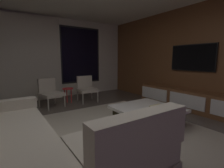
{
  "coord_description": "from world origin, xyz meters",
  "views": [
    {
      "loc": [
        -1.21,
        -2.13,
        1.31
      ],
      "look_at": [
        1.09,
        1.23,
        0.69
      ],
      "focal_mm": 26.27,
      "sensor_mm": 36.0,
      "label": 1
    }
  ],
  "objects": [
    {
      "name": "accent_chair_near_window",
      "position": [
        0.99,
        2.52,
        0.43
      ],
      "size": [
        0.59,
        0.6,
        0.78
      ],
      "color": "#B2ADA0",
      "rests_on": "floor"
    },
    {
      "name": "coffee_table",
      "position": [
        1.15,
        0.07,
        0.19
      ],
      "size": [
        1.16,
        1.16,
        0.36
      ],
      "color": "black",
      "rests_on": "floor"
    },
    {
      "name": "sectional_couch",
      "position": [
        -0.9,
        -0.17,
        0.29
      ],
      "size": [
        1.98,
        2.5,
        0.82
      ],
      "color": "#A49C8C",
      "rests_on": "floor"
    },
    {
      "name": "accent_chair_by_curtain",
      "position": [
        -0.13,
        2.5,
        0.43
      ],
      "size": [
        0.67,
        0.68,
        0.78
      ],
      "color": "#B2ADA0",
      "rests_on": "floor"
    },
    {
      "name": "area_rug",
      "position": [
        0.35,
        -0.1,
        0.01
      ],
      "size": [
        3.2,
        3.8,
        0.01
      ],
      "primitive_type": "cube",
      "color": "#ADA391",
      "rests_on": "floor"
    },
    {
      "name": "side_stool",
      "position": [
        0.4,
        2.56,
        0.37
      ],
      "size": [
        0.32,
        0.32,
        0.46
      ],
      "color": "red",
      "rests_on": "floor"
    },
    {
      "name": "media_wall",
      "position": [
        3.06,
        0.0,
        1.35
      ],
      "size": [
        0.12,
        7.8,
        2.7
      ],
      "color": "brown",
      "rests_on": "floor"
    },
    {
      "name": "mounted_tv",
      "position": [
        2.95,
        0.25,
        1.35
      ],
      "size": [
        0.05,
        1.19,
        0.69
      ],
      "color": "black"
    },
    {
      "name": "back_wall_with_window",
      "position": [
        -0.06,
        3.62,
        1.34
      ],
      "size": [
        6.6,
        0.3,
        2.7
      ],
      "color": "silver",
      "rests_on": "floor"
    },
    {
      "name": "floor",
      "position": [
        0.0,
        0.0,
        0.0
      ],
      "size": [
        9.2,
        9.2,
        0.0
      ],
      "primitive_type": "plane",
      "color": "#564C44"
    },
    {
      "name": "book_stack_on_coffee_table",
      "position": [
        1.26,
        -0.11,
        0.39
      ],
      "size": [
        0.29,
        0.2,
        0.06
      ],
      "color": "#D7988C",
      "rests_on": "coffee_table"
    },
    {
      "name": "media_console",
      "position": [
        2.77,
        0.05,
        0.25
      ],
      "size": [
        0.46,
        3.1,
        0.52
      ],
      "color": "brown",
      "rests_on": "floor"
    }
  ]
}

